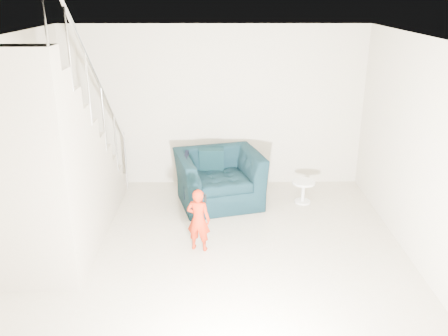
% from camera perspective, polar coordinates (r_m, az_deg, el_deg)
% --- Properties ---
extents(floor, '(5.50, 5.50, 0.00)m').
position_cam_1_polar(floor, '(5.96, -1.36, -11.81)').
color(floor, tan).
rests_on(floor, ground).
extents(ceiling, '(5.50, 5.50, 0.00)m').
position_cam_1_polar(ceiling, '(5.05, -1.63, 15.00)').
color(ceiling, silver).
rests_on(ceiling, back_wall).
extents(back_wall, '(5.00, 0.00, 5.00)m').
position_cam_1_polar(back_wall, '(7.99, -1.19, 7.29)').
color(back_wall, '#C0B79C').
rests_on(back_wall, floor).
extents(front_wall, '(5.00, 0.00, 5.00)m').
position_cam_1_polar(front_wall, '(2.93, -2.31, -18.41)').
color(front_wall, '#C0B79C').
rests_on(front_wall, floor).
extents(right_wall, '(0.00, 5.50, 5.50)m').
position_cam_1_polar(right_wall, '(5.87, 23.71, 0.51)').
color(right_wall, '#C0B79C').
rests_on(right_wall, floor).
extents(armchair, '(1.52, 1.40, 0.83)m').
position_cam_1_polar(armchair, '(7.47, -0.61, -1.24)').
color(armchair, black).
rests_on(armchair, floor).
extents(toddler, '(0.35, 0.28, 0.85)m').
position_cam_1_polar(toddler, '(6.13, -3.09, -6.25)').
color(toddler, '#A7050C').
rests_on(toddler, floor).
extents(side_table, '(0.37, 0.37, 0.37)m').
position_cam_1_polar(side_table, '(7.63, 9.52, -2.41)').
color(side_table, silver).
rests_on(side_table, floor).
extents(staircase, '(1.02, 3.03, 3.62)m').
position_cam_1_polar(staircase, '(6.37, -19.67, -1.31)').
color(staircase, '#ADA089').
rests_on(staircase, floor).
extents(cushion, '(0.39, 0.19, 0.39)m').
position_cam_1_polar(cushion, '(7.59, -1.52, 1.06)').
color(cushion, black).
rests_on(cushion, armchair).
extents(throw, '(0.05, 0.54, 0.61)m').
position_cam_1_polar(throw, '(7.36, -4.53, -0.76)').
color(throw, black).
rests_on(throw, armchair).
extents(phone, '(0.03, 0.05, 0.10)m').
position_cam_1_polar(phone, '(5.97, -2.27, -3.65)').
color(phone, black).
rests_on(phone, toddler).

